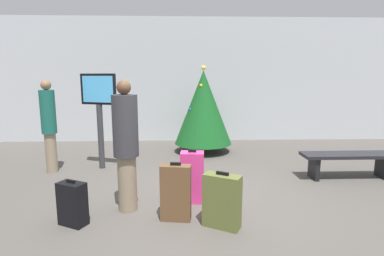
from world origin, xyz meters
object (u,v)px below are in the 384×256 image
Objects in this scene: traveller_1 at (49,124)px; holiday_tree at (203,107)px; flight_info_kiosk at (99,104)px; suitcase_1 at (72,204)px; suitcase_0 at (222,201)px; suitcase_3 at (192,177)px; waiting_bench at (349,159)px; traveller_0 at (126,143)px; suitcase_2 at (176,193)px.

holiday_tree is at bearing 26.21° from traveller_1.
flight_info_kiosk is 1.07× the size of traveller_1.
suitcase_1 is (-1.97, -3.80, -0.85)m from holiday_tree.
holiday_tree is 2.96× the size of suitcase_0.
traveller_1 reaches higher than suitcase_3.
waiting_bench is 0.96× the size of traveller_1.
traveller_0 is (-3.92, -1.24, 0.61)m from waiting_bench.
traveller_1 reaches higher than suitcase_0.
suitcase_2 is (0.70, -0.34, -0.60)m from traveller_0.
holiday_tree is at bearing 62.61° from suitcase_1.
suitcase_2 is (1.59, -2.40, -0.96)m from flight_info_kiosk.
waiting_bench is at bearing -9.76° from flight_info_kiosk.
holiday_tree is 2.64× the size of suitcase_3.
suitcase_1 is at bearing -62.21° from traveller_1.
suitcase_1 is (-0.64, -0.42, -0.70)m from traveller_0.
holiday_tree is 3.44m from waiting_bench.
waiting_bench is at bearing 34.18° from suitcase_0.
suitcase_3 reaches higher than waiting_bench.
holiday_tree is 1.18× the size of traveller_1.
suitcase_1 is 1.72m from suitcase_3.
traveller_0 is 0.98m from suitcase_2.
flight_info_kiosk is 4.97m from waiting_bench.
holiday_tree is at bearing 80.30° from suitcase_2.
traveller_0 is 1.14m from suitcase_3.
flight_info_kiosk reaches higher than traveller_1.
holiday_tree reaches higher than waiting_bench.
traveller_1 is 2.23× the size of suitcase_3.
traveller_1 reaches higher than waiting_bench.
traveller_1 is at bearing -153.79° from holiday_tree.
suitcase_1 is at bearing -146.52° from traveller_0.
holiday_tree reaches higher than suitcase_3.
traveller_0 is 2.32× the size of suitcase_2.
suitcase_3 is at bearing -97.21° from holiday_tree.
traveller_0 is (-1.33, -3.37, -0.15)m from holiday_tree.
suitcase_2 is (1.33, 0.08, 0.10)m from suitcase_1.
waiting_bench is 5.80m from traveller_1.
suitcase_1 is at bearing -117.39° from holiday_tree.
traveller_1 is 3.96m from suitcase_0.
traveller_1 is 3.02× the size of suitcase_1.
suitcase_2 is at bearing 159.91° from suitcase_0.
flight_info_kiosk is 2.71m from suitcase_1.
suitcase_1 reaches higher than waiting_bench.
suitcase_2 is at bearing -111.90° from suitcase_3.
flight_info_kiosk is (-2.22, -1.31, 0.21)m from holiday_tree.
suitcase_2 is 0.97× the size of suitcase_3.
waiting_bench is at bearing -5.85° from traveller_1.
traveller_0 is at bearing -66.66° from flight_info_kiosk.
suitcase_3 is at bearing -161.88° from waiting_bench.
suitcase_3 reaches higher than suitcase_0.
holiday_tree is 3.84m from suitcase_2.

